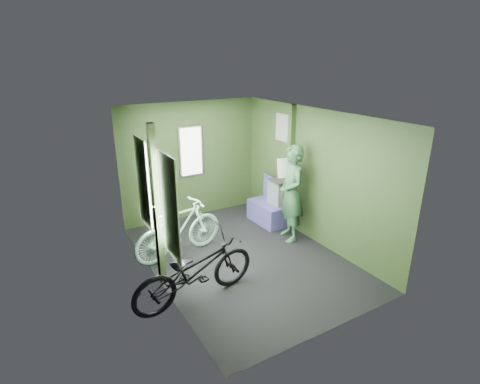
{
  "coord_description": "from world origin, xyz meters",
  "views": [
    {
      "loc": [
        -2.76,
        -4.59,
        3.08
      ],
      "look_at": [
        0.0,
        0.1,
        1.1
      ],
      "focal_mm": 28.0,
      "sensor_mm": 36.0,
      "label": 1
    }
  ],
  "objects_px": {
    "passenger": "(291,193)",
    "waste_box": "(278,202)",
    "bicycle_black": "(197,300)",
    "bicycle_mint": "(181,255)",
    "bench_seat": "(269,210)"
  },
  "relations": [
    {
      "from": "passenger",
      "to": "waste_box",
      "type": "height_order",
      "value": "passenger"
    },
    {
      "from": "passenger",
      "to": "waste_box",
      "type": "relative_size",
      "value": 1.93
    },
    {
      "from": "bicycle_black",
      "to": "passenger",
      "type": "relative_size",
      "value": 1.03
    },
    {
      "from": "bicycle_black",
      "to": "waste_box",
      "type": "relative_size",
      "value": 2.0
    },
    {
      "from": "waste_box",
      "to": "bench_seat",
      "type": "distance_m",
      "value": 0.26
    },
    {
      "from": "bicycle_mint",
      "to": "bench_seat",
      "type": "distance_m",
      "value": 2.05
    },
    {
      "from": "passenger",
      "to": "waste_box",
      "type": "bearing_deg",
      "value": 179.03
    },
    {
      "from": "bicycle_mint",
      "to": "waste_box",
      "type": "bearing_deg",
      "value": -93.21
    },
    {
      "from": "bicycle_mint",
      "to": "bench_seat",
      "type": "xyz_separation_m",
      "value": [
        2.0,
        0.36,
        0.26
      ]
    },
    {
      "from": "bicycle_black",
      "to": "waste_box",
      "type": "xyz_separation_m",
      "value": [
        2.38,
        1.46,
        0.44
      ]
    },
    {
      "from": "bicycle_black",
      "to": "bench_seat",
      "type": "bearing_deg",
      "value": -60.83
    },
    {
      "from": "passenger",
      "to": "bicycle_black",
      "type": "bearing_deg",
      "value": -53.24
    },
    {
      "from": "bicycle_black",
      "to": "waste_box",
      "type": "distance_m",
      "value": 2.83
    },
    {
      "from": "bicycle_black",
      "to": "waste_box",
      "type": "height_order",
      "value": "waste_box"
    },
    {
      "from": "bicycle_mint",
      "to": "bench_seat",
      "type": "bearing_deg",
      "value": -89.2
    }
  ]
}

